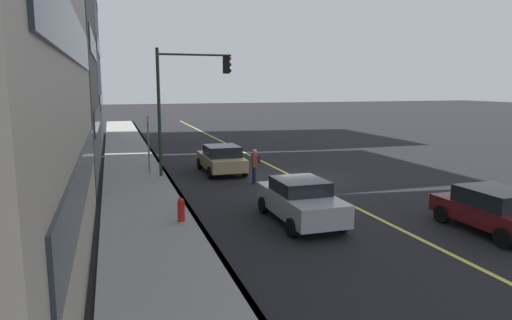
{
  "coord_description": "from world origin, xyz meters",
  "views": [
    {
      "loc": [
        -20.62,
        8.74,
        4.58
      ],
      "look_at": [
        -2.19,
        2.88,
        1.44
      ],
      "focal_mm": 32.08,
      "sensor_mm": 36.0,
      "label": 1
    }
  ],
  "objects_px": {
    "street_sign_post": "(148,141)",
    "fire_hydrant": "(181,212)",
    "pedestrian_with_backpack": "(255,164)",
    "car_maroon": "(495,209)",
    "car_tan": "(221,159)",
    "car_silver": "(300,200)",
    "traffic_light_mast": "(186,91)"
  },
  "relations": [
    {
      "from": "car_tan",
      "to": "fire_hydrant",
      "type": "distance_m",
      "value": 9.38
    },
    {
      "from": "car_maroon",
      "to": "car_tan",
      "type": "distance_m",
      "value": 13.73
    },
    {
      "from": "car_tan",
      "to": "pedestrian_with_backpack",
      "type": "bearing_deg",
      "value": -164.31
    },
    {
      "from": "car_maroon",
      "to": "car_tan",
      "type": "height_order",
      "value": "car_tan"
    },
    {
      "from": "car_silver",
      "to": "car_tan",
      "type": "height_order",
      "value": "car_tan"
    },
    {
      "from": "fire_hydrant",
      "to": "street_sign_post",
      "type": "bearing_deg",
      "value": 1.95
    },
    {
      "from": "traffic_light_mast",
      "to": "street_sign_post",
      "type": "distance_m",
      "value": 3.22
    },
    {
      "from": "car_silver",
      "to": "car_tan",
      "type": "relative_size",
      "value": 0.99
    },
    {
      "from": "car_maroon",
      "to": "pedestrian_with_backpack",
      "type": "distance_m",
      "value": 10.54
    },
    {
      "from": "street_sign_post",
      "to": "fire_hydrant",
      "type": "relative_size",
      "value": 3.29
    },
    {
      "from": "car_silver",
      "to": "street_sign_post",
      "type": "relative_size",
      "value": 1.37
    },
    {
      "from": "car_silver",
      "to": "pedestrian_with_backpack",
      "type": "relative_size",
      "value": 2.58
    },
    {
      "from": "pedestrian_with_backpack",
      "to": "car_maroon",
      "type": "bearing_deg",
      "value": -151.53
    },
    {
      "from": "car_tan",
      "to": "street_sign_post",
      "type": "height_order",
      "value": "street_sign_post"
    },
    {
      "from": "street_sign_post",
      "to": "car_maroon",
      "type": "bearing_deg",
      "value": -142.59
    },
    {
      "from": "car_tan",
      "to": "fire_hydrant",
      "type": "bearing_deg",
      "value": 158.51
    },
    {
      "from": "car_silver",
      "to": "street_sign_post",
      "type": "xyz_separation_m",
      "value": [
        9.74,
        4.22,
        1.06
      ]
    },
    {
      "from": "car_maroon",
      "to": "car_tan",
      "type": "relative_size",
      "value": 0.91
    },
    {
      "from": "car_maroon",
      "to": "car_tan",
      "type": "bearing_deg",
      "value": 25.47
    },
    {
      "from": "street_sign_post",
      "to": "car_tan",
      "type": "bearing_deg",
      "value": -93.24
    },
    {
      "from": "pedestrian_with_backpack",
      "to": "street_sign_post",
      "type": "distance_m",
      "value": 5.77
    },
    {
      "from": "car_silver",
      "to": "car_maroon",
      "type": "distance_m",
      "value": 6.14
    },
    {
      "from": "pedestrian_with_backpack",
      "to": "traffic_light_mast",
      "type": "relative_size",
      "value": 0.26
    },
    {
      "from": "car_silver",
      "to": "pedestrian_with_backpack",
      "type": "bearing_deg",
      "value": -3.61
    },
    {
      "from": "car_silver",
      "to": "fire_hydrant",
      "type": "bearing_deg",
      "value": 78.4
    },
    {
      "from": "car_maroon",
      "to": "street_sign_post",
      "type": "height_order",
      "value": "street_sign_post"
    },
    {
      "from": "car_maroon",
      "to": "pedestrian_with_backpack",
      "type": "bearing_deg",
      "value": 28.47
    },
    {
      "from": "car_maroon",
      "to": "traffic_light_mast",
      "type": "xyz_separation_m",
      "value": [
        11.79,
        7.82,
        3.6
      ]
    },
    {
      "from": "car_tan",
      "to": "street_sign_post",
      "type": "bearing_deg",
      "value": 86.76
    },
    {
      "from": "traffic_light_mast",
      "to": "street_sign_post",
      "type": "height_order",
      "value": "traffic_light_mast"
    },
    {
      "from": "car_silver",
      "to": "pedestrian_with_backpack",
      "type": "distance_m",
      "value": 6.41
    },
    {
      "from": "car_silver",
      "to": "car_maroon",
      "type": "relative_size",
      "value": 1.09
    }
  ]
}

